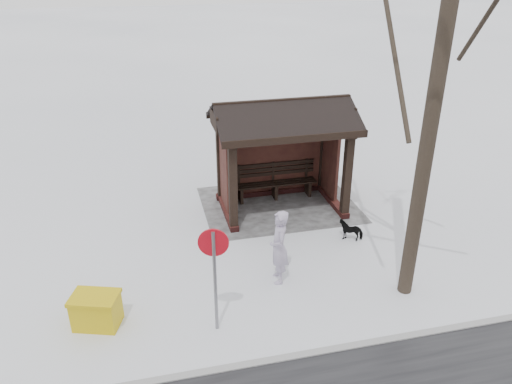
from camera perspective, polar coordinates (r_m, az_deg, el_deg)
ground at (r=13.87m, az=2.82°, el=-1.83°), size 120.00×120.00×0.00m
kerb at (r=9.63m, az=12.27°, el=-16.63°), size 120.00×0.15×0.06m
trampled_patch at (r=14.03m, az=2.60°, el=-1.43°), size 4.20×3.20×0.02m
bus_shelter at (r=13.15m, az=2.84°, el=6.88°), size 3.60×2.40×3.09m
pedestrian at (r=10.52m, az=2.65°, el=-6.31°), size 0.47×0.65×1.66m
dog at (r=12.52m, az=10.81°, el=-4.25°), size 0.65×0.49×0.50m
grit_bin at (r=10.08m, az=-17.78°, el=-12.75°), size 1.02×0.84×0.67m
road_sign at (r=8.86m, az=-4.82°, el=-7.50°), size 0.54×0.16×2.15m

